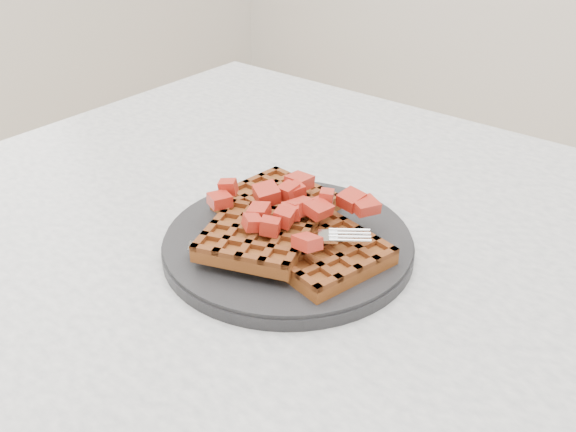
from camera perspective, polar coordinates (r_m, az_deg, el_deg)
The scene contains 5 objects.
table at distance 0.69m, azimuth 10.07°, elevation -13.13°, with size 1.20×0.80×0.75m.
plate at distance 0.64m, azimuth 0.00°, elevation -2.46°, with size 0.25×0.25×0.02m, color black.
waffles at distance 0.63m, azimuth -0.21°, elevation -1.14°, with size 0.21×0.19×0.03m.
strawberry_pile at distance 0.62m, azimuth 0.00°, elevation 1.12°, with size 0.15×0.15×0.02m, color maroon, non-canonical shape.
fork at distance 0.60m, azimuth 0.40°, elevation -3.31°, with size 0.02×0.18×0.02m, color silver, non-canonical shape.
Camera 1 is at (0.22, -0.46, 1.11)m, focal length 40.00 mm.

